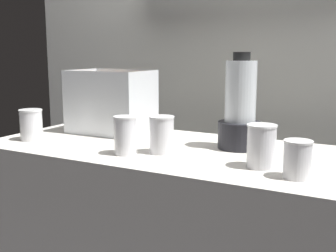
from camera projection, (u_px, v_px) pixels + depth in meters
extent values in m
cube|color=silver|center=(237.00, 52.00, 2.21)|extent=(2.60, 0.04, 2.50)
cube|color=white|center=(112.00, 131.00, 1.89)|extent=(0.34, 0.24, 0.01)
cube|color=white|center=(95.00, 104.00, 1.76)|extent=(0.34, 0.01, 0.27)
cube|color=white|center=(126.00, 99.00, 1.97)|extent=(0.34, 0.01, 0.27)
cube|color=white|center=(81.00, 99.00, 1.94)|extent=(0.01, 0.24, 0.27)
cube|color=white|center=(144.00, 104.00, 1.79)|extent=(0.01, 0.24, 0.27)
cone|color=orange|center=(104.00, 126.00, 1.90)|extent=(0.04, 0.20, 0.03)
cone|color=orange|center=(108.00, 126.00, 1.90)|extent=(0.19, 0.03, 0.03)
cone|color=orange|center=(111.00, 126.00, 1.88)|extent=(0.16, 0.16, 0.04)
cone|color=orange|center=(123.00, 127.00, 1.89)|extent=(0.03, 0.16, 0.03)
cone|color=orange|center=(99.00, 119.00, 1.92)|extent=(0.04, 0.17, 0.03)
cone|color=orange|center=(112.00, 121.00, 1.89)|extent=(0.14, 0.10, 0.03)
cone|color=orange|center=(126.00, 120.00, 1.86)|extent=(0.05, 0.18, 0.03)
cone|color=orange|center=(102.00, 117.00, 1.90)|extent=(0.06, 0.18, 0.04)
cone|color=orange|center=(125.00, 114.00, 1.87)|extent=(0.09, 0.15, 0.03)
cone|color=orange|center=(104.00, 114.00, 1.91)|extent=(0.12, 0.16, 0.03)
cone|color=orange|center=(112.00, 113.00, 1.88)|extent=(0.19, 0.10, 0.03)
cone|color=orange|center=(104.00, 114.00, 1.86)|extent=(0.11, 0.14, 0.03)
cone|color=orange|center=(109.00, 106.00, 1.84)|extent=(0.16, 0.11, 0.03)
cone|color=orange|center=(119.00, 105.00, 1.86)|extent=(0.20, 0.08, 0.03)
cylinder|color=black|center=(239.00, 135.00, 1.57)|extent=(0.16, 0.16, 0.10)
cylinder|color=silver|center=(241.00, 91.00, 1.54)|extent=(0.11, 0.11, 0.22)
cylinder|color=maroon|center=(240.00, 116.00, 1.56)|extent=(0.10, 0.10, 0.04)
cylinder|color=black|center=(242.00, 56.00, 1.52)|extent=(0.06, 0.06, 0.03)
cylinder|color=white|center=(31.00, 125.00, 1.72)|extent=(0.09, 0.09, 0.12)
cylinder|color=maroon|center=(32.00, 132.00, 1.72)|extent=(0.08, 0.08, 0.07)
cylinder|color=white|center=(30.00, 110.00, 1.71)|extent=(0.09, 0.09, 0.01)
cylinder|color=white|center=(125.00, 136.00, 1.48)|extent=(0.08, 0.08, 0.13)
cylinder|color=yellow|center=(125.00, 140.00, 1.48)|extent=(0.07, 0.07, 0.10)
cylinder|color=white|center=(125.00, 117.00, 1.47)|extent=(0.08, 0.08, 0.01)
cylinder|color=white|center=(162.00, 136.00, 1.50)|extent=(0.09, 0.09, 0.13)
cylinder|color=yellow|center=(162.00, 141.00, 1.50)|extent=(0.08, 0.08, 0.09)
cylinder|color=white|center=(162.00, 117.00, 1.48)|extent=(0.09, 0.09, 0.01)
cylinder|color=white|center=(261.00, 147.00, 1.31)|extent=(0.09, 0.09, 0.13)
cylinder|color=orange|center=(261.00, 151.00, 1.31)|extent=(0.08, 0.08, 0.10)
cylinder|color=white|center=(262.00, 126.00, 1.30)|extent=(0.09, 0.09, 0.01)
cylinder|color=white|center=(297.00, 160.00, 1.20)|extent=(0.08, 0.08, 0.10)
cylinder|color=yellow|center=(297.00, 168.00, 1.21)|extent=(0.07, 0.07, 0.06)
cylinder|color=white|center=(299.00, 141.00, 1.19)|extent=(0.08, 0.08, 0.01)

